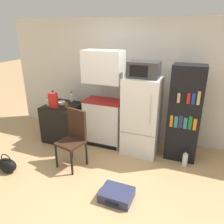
# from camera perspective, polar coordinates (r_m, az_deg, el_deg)

# --- Properties ---
(ground_plane) EXTENTS (24.00, 24.00, 0.00)m
(ground_plane) POSITION_cam_1_polar(r_m,az_deg,el_deg) (3.49, -3.66, -19.61)
(ground_plane) COLOR tan
(wall_back) EXTENTS (6.40, 0.10, 2.48)m
(wall_back) POSITION_cam_1_polar(r_m,az_deg,el_deg) (4.60, 8.96, 7.87)
(wall_back) COLOR silver
(wall_back) RESTS_ON ground_plane
(side_table) EXTENTS (0.70, 0.72, 0.77)m
(side_table) POSITION_cam_1_polar(r_m,az_deg,el_deg) (4.81, -12.54, -2.54)
(side_table) COLOR black
(side_table) RESTS_ON ground_plane
(kitchen_hutch) EXTENTS (0.77, 0.46, 1.90)m
(kitchen_hutch) POSITION_cam_1_polar(r_m,az_deg,el_deg) (4.34, -2.17, 2.17)
(kitchen_hutch) COLOR silver
(kitchen_hutch) RESTS_ON ground_plane
(refrigerator) EXTENTS (0.65, 0.59, 1.47)m
(refrigerator) POSITION_cam_1_polar(r_m,az_deg,el_deg) (4.10, 7.70, -1.20)
(refrigerator) COLOR silver
(refrigerator) RESTS_ON ground_plane
(microwave) EXTENTS (0.53, 0.36, 0.28)m
(microwave) POSITION_cam_1_polar(r_m,az_deg,el_deg) (3.85, 8.32, 10.90)
(microwave) COLOR #333333
(microwave) RESTS_ON refrigerator
(bookshelf) EXTENTS (0.55, 0.40, 1.72)m
(bookshelf) POSITION_cam_1_polar(r_m,az_deg,el_deg) (4.04, 18.39, -0.48)
(bookshelf) COLOR black
(bookshelf) RESTS_ON ground_plane
(bottle_clear_short) EXTENTS (0.08, 0.08, 0.17)m
(bottle_clear_short) POSITION_cam_1_polar(r_m,az_deg,el_deg) (4.67, -16.27, 2.45)
(bottle_clear_short) COLOR silver
(bottle_clear_short) RESTS_ON side_table
(bottle_amber_beer) EXTENTS (0.07, 0.07, 0.14)m
(bottle_amber_beer) POSITION_cam_1_polar(r_m,az_deg,el_deg) (4.44, -11.77, 1.71)
(bottle_amber_beer) COLOR brown
(bottle_amber_beer) RESTS_ON side_table
(bottle_green_tall) EXTENTS (0.08, 0.08, 0.27)m
(bottle_green_tall) POSITION_cam_1_polar(r_m,az_deg,el_deg) (4.83, -15.11, 3.66)
(bottle_green_tall) COLOR #1E6028
(bottle_green_tall) RESTS_ON side_table
(bottle_milk_white) EXTENTS (0.07, 0.07, 0.21)m
(bottle_milk_white) POSITION_cam_1_polar(r_m,az_deg,el_deg) (4.84, -10.54, 3.78)
(bottle_milk_white) COLOR white
(bottle_milk_white) RESTS_ON side_table
(bottle_ketchup_red) EXTENTS (0.07, 0.07, 0.18)m
(bottle_ketchup_red) POSITION_cam_1_polar(r_m,az_deg,el_deg) (4.98, -14.32, 3.78)
(bottle_ketchup_red) COLOR #AD1914
(bottle_ketchup_red) RESTS_ON side_table
(bowl) EXTENTS (0.18, 0.18, 0.05)m
(bowl) POSITION_cam_1_polar(r_m,az_deg,el_deg) (4.74, -13.16, 2.37)
(bowl) COLOR silver
(bowl) RESTS_ON side_table
(cereal_box) EXTENTS (0.19, 0.07, 0.30)m
(cereal_box) POSITION_cam_1_polar(r_m,az_deg,el_deg) (4.50, -15.11, 2.89)
(cereal_box) COLOR red
(cereal_box) RESTS_ON side_table
(chair) EXTENTS (0.48, 0.48, 1.00)m
(chair) POSITION_cam_1_polar(r_m,az_deg,el_deg) (3.80, -9.85, -5.71)
(chair) COLOR black
(chair) RESTS_ON ground_plane
(suitcase_large_flat) EXTENTS (0.45, 0.39, 0.14)m
(suitcase_large_flat) POSITION_cam_1_polar(r_m,az_deg,el_deg) (3.30, 1.24, -20.77)
(suitcase_large_flat) COLOR navy
(suitcase_large_flat) RESTS_ON ground_plane
(handbag) EXTENTS (0.36, 0.20, 0.33)m
(handbag) POSITION_cam_1_polar(r_m,az_deg,el_deg) (4.16, -25.72, -12.35)
(handbag) COLOR black
(handbag) RESTS_ON ground_plane
(water_bottle_front) EXTENTS (0.09, 0.09, 0.29)m
(water_bottle_front) POSITION_cam_1_polar(r_m,az_deg,el_deg) (4.11, 18.53, -11.65)
(water_bottle_front) COLOR silver
(water_bottle_front) RESTS_ON ground_plane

